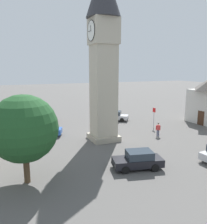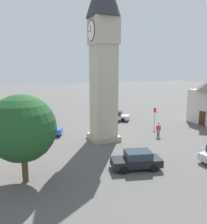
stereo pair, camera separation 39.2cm
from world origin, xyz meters
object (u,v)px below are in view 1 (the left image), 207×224
(car_silver_kerb, at_px, (138,160))
(road_sign, at_px, (154,114))
(car_red_corner, at_px, (46,119))
(lamp_post, at_px, (115,104))
(car_white_side, at_px, (45,130))
(clock_tower, at_px, (103,40))
(car_blue_kerb, at_px, (115,116))
(pedestrian, at_px, (158,128))
(tree, at_px, (24,129))

(car_silver_kerb, distance_m, road_sign, 14.13)
(car_red_corner, xyz_separation_m, road_sign, (-8.38, -13.55, 1.14))
(lamp_post, relative_size, road_sign, 1.68)
(car_white_side, bearing_deg, clock_tower, -125.09)
(road_sign, bearing_deg, car_silver_kerb, 139.20)
(car_blue_kerb, bearing_deg, car_white_side, 109.67)
(lamp_post, xyz_separation_m, road_sign, (-3.21, -4.55, -1.27))
(car_white_side, bearing_deg, pedestrian, -114.26)
(car_blue_kerb, distance_m, car_white_side, 12.37)
(clock_tower, distance_m, tree, 13.68)
(tree, bearing_deg, road_sign, -62.18)
(car_blue_kerb, bearing_deg, road_sign, -153.01)
(tree, bearing_deg, clock_tower, -52.18)
(car_silver_kerb, relative_size, car_red_corner, 0.99)
(clock_tower, distance_m, car_blue_kerb, 14.58)
(car_blue_kerb, bearing_deg, clock_tower, 146.25)
(car_red_corner, relative_size, lamp_post, 0.95)
(tree, height_order, road_sign, tree)
(car_silver_kerb, distance_m, car_white_side, 13.75)
(clock_tower, bearing_deg, car_white_side, 54.91)
(road_sign, bearing_deg, pedestrian, 151.41)
(tree, relative_size, lamp_post, 1.38)
(car_blue_kerb, height_order, road_sign, road_sign)
(car_silver_kerb, xyz_separation_m, road_sign, (10.66, -9.20, 1.14))
(car_silver_kerb, relative_size, road_sign, 1.58)
(car_red_corner, xyz_separation_m, pedestrian, (-12.18, -11.48, 0.25))
(car_red_corner, bearing_deg, car_blue_kerb, -102.39)
(lamp_post, bearing_deg, car_white_side, 97.21)
(car_red_corner, height_order, road_sign, road_sign)
(tree, distance_m, lamp_post, 18.42)
(car_red_corner, bearing_deg, road_sign, -121.74)
(car_blue_kerb, distance_m, tree, 21.71)
(car_red_corner, bearing_deg, car_silver_kerb, -167.14)
(clock_tower, distance_m, car_silver_kerb, 13.42)
(pedestrian, height_order, lamp_post, lamp_post)
(car_red_corner, relative_size, car_white_side, 1.00)
(car_white_side, height_order, pedestrian, pedestrian)
(car_blue_kerb, relative_size, car_red_corner, 0.97)
(car_red_corner, relative_size, tree, 0.69)
(car_silver_kerb, height_order, pedestrian, pedestrian)
(clock_tower, distance_m, pedestrian, 12.31)
(car_blue_kerb, relative_size, lamp_post, 0.93)
(car_red_corner, bearing_deg, pedestrian, -136.67)
(car_blue_kerb, bearing_deg, pedestrian, -174.04)
(clock_tower, xyz_separation_m, car_red_corner, (10.70, 4.84, -10.50))
(clock_tower, distance_m, road_sign, 13.00)
(pedestrian, xyz_separation_m, road_sign, (3.79, -2.07, 0.89))
(car_blue_kerb, xyz_separation_m, tree, (-15.53, 14.80, 3.30))
(car_red_corner, distance_m, road_sign, 15.98)
(car_silver_kerb, bearing_deg, pedestrian, -46.09)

